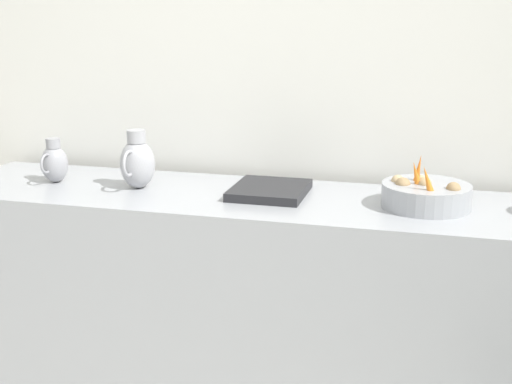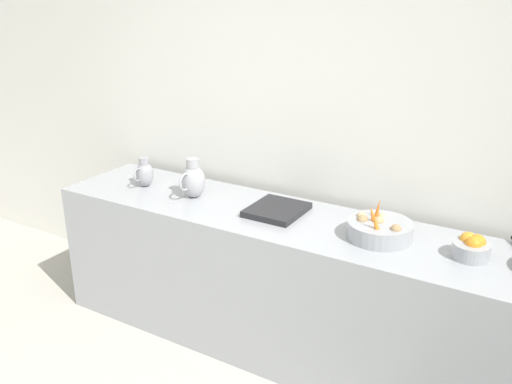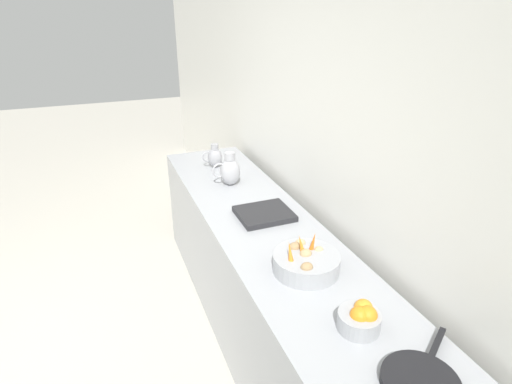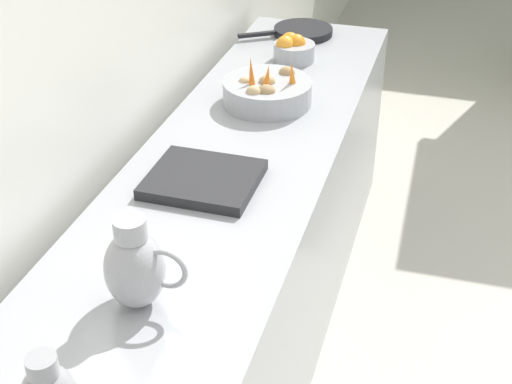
# 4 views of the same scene
# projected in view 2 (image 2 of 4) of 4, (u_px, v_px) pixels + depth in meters

# --- Properties ---
(tile_wall_left) EXTENTS (0.10, 9.56, 3.00)m
(tile_wall_left) POSITION_uv_depth(u_px,v_px,m) (407.00, 107.00, 3.01)
(tile_wall_left) COLOR white
(tile_wall_left) RESTS_ON ground_plane
(prep_counter) EXTENTS (0.66, 3.03, 0.88)m
(prep_counter) POSITION_uv_depth(u_px,v_px,m) (287.00, 285.00, 3.27)
(prep_counter) COLOR #9EA0A5
(prep_counter) RESTS_ON ground_plane
(vegetable_colander) EXTENTS (0.34, 0.34, 0.20)m
(vegetable_colander) POSITION_uv_depth(u_px,v_px,m) (379.00, 229.00, 2.85)
(vegetable_colander) COLOR #9EA0A5
(vegetable_colander) RESTS_ON prep_counter
(orange_bowl) EXTENTS (0.18, 0.18, 0.12)m
(orange_bowl) POSITION_uv_depth(u_px,v_px,m) (472.00, 247.00, 2.64)
(orange_bowl) COLOR #9EA0A5
(orange_bowl) RESTS_ON prep_counter
(metal_pitcher_tall) EXTENTS (0.21, 0.15, 0.25)m
(metal_pitcher_tall) POSITION_uv_depth(u_px,v_px,m) (193.00, 180.00, 3.39)
(metal_pitcher_tall) COLOR #A3A3A8
(metal_pitcher_tall) RESTS_ON prep_counter
(metal_pitcher_short) EXTENTS (0.17, 0.12, 0.20)m
(metal_pitcher_short) POSITION_uv_depth(u_px,v_px,m) (145.00, 173.00, 3.59)
(metal_pitcher_short) COLOR #939399
(metal_pitcher_short) RESTS_ON prep_counter
(counter_sink_basin) EXTENTS (0.34, 0.30, 0.04)m
(counter_sink_basin) POSITION_uv_depth(u_px,v_px,m) (277.00, 210.00, 3.18)
(counter_sink_basin) COLOR #232326
(counter_sink_basin) RESTS_ON prep_counter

